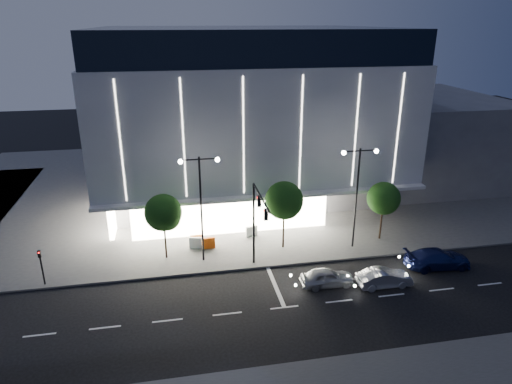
{
  "coord_description": "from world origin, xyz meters",
  "views": [
    {
      "loc": [
        -4.91,
        -27.44,
        18.74
      ],
      "look_at": [
        1.82,
        8.16,
        5.0
      ],
      "focal_mm": 32.0,
      "sensor_mm": 36.0,
      "label": 1
    }
  ],
  "objects_px": {
    "barrier_b": "(196,243)",
    "street_lamp_east": "(358,184)",
    "car_lead": "(327,277)",
    "barrier_a": "(197,241)",
    "tree_left": "(164,215)",
    "ped_signal_far": "(41,264)",
    "car_second": "(384,278)",
    "traffic_mast": "(257,215)",
    "tree_mid": "(284,202)",
    "tree_right": "(384,200)",
    "barrier_d": "(252,231)",
    "street_lamp_west": "(201,194)",
    "car_third": "(438,259)",
    "barrier_c": "(209,243)"
  },
  "relations": [
    {
      "from": "traffic_mast",
      "to": "barrier_c",
      "type": "xyz_separation_m",
      "value": [
        -3.39,
        4.6,
        -4.38
      ]
    },
    {
      "from": "street_lamp_east",
      "to": "tree_right",
      "type": "bearing_deg",
      "value": 18.63
    },
    {
      "from": "car_lead",
      "to": "barrier_d",
      "type": "relative_size",
      "value": 3.66
    },
    {
      "from": "street_lamp_west",
      "to": "street_lamp_east",
      "type": "bearing_deg",
      "value": 0.0
    },
    {
      "from": "traffic_mast",
      "to": "car_lead",
      "type": "distance_m",
      "value": 7.02
    },
    {
      "from": "tree_mid",
      "to": "car_second",
      "type": "relative_size",
      "value": 1.49
    },
    {
      "from": "street_lamp_west",
      "to": "traffic_mast",
      "type": "bearing_deg",
      "value": -33.65
    },
    {
      "from": "traffic_mast",
      "to": "car_third",
      "type": "height_order",
      "value": "traffic_mast"
    },
    {
      "from": "tree_left",
      "to": "barrier_a",
      "type": "relative_size",
      "value": 5.2
    },
    {
      "from": "street_lamp_east",
      "to": "tree_left",
      "type": "relative_size",
      "value": 1.57
    },
    {
      "from": "barrier_a",
      "to": "barrier_d",
      "type": "height_order",
      "value": "same"
    },
    {
      "from": "barrier_c",
      "to": "street_lamp_west",
      "type": "bearing_deg",
      "value": -111.02
    },
    {
      "from": "car_lead",
      "to": "tree_mid",
      "type": "bearing_deg",
      "value": 16.38
    },
    {
      "from": "car_second",
      "to": "barrier_d",
      "type": "height_order",
      "value": "car_second"
    },
    {
      "from": "traffic_mast",
      "to": "barrier_b",
      "type": "relative_size",
      "value": 6.43
    },
    {
      "from": "car_lead",
      "to": "car_third",
      "type": "relative_size",
      "value": 0.76
    },
    {
      "from": "car_third",
      "to": "barrier_a",
      "type": "height_order",
      "value": "car_third"
    },
    {
      "from": "ped_signal_far",
      "to": "tree_mid",
      "type": "relative_size",
      "value": 0.49
    },
    {
      "from": "traffic_mast",
      "to": "barrier_b",
      "type": "xyz_separation_m",
      "value": [
        -4.5,
        4.9,
        -4.38
      ]
    },
    {
      "from": "ped_signal_far",
      "to": "tree_right",
      "type": "bearing_deg",
      "value": 5.14
    },
    {
      "from": "barrier_b",
      "to": "street_lamp_east",
      "type": "bearing_deg",
      "value": 1.66
    },
    {
      "from": "traffic_mast",
      "to": "car_second",
      "type": "relative_size",
      "value": 1.71
    },
    {
      "from": "barrier_a",
      "to": "traffic_mast",
      "type": "bearing_deg",
      "value": -51.71
    },
    {
      "from": "car_lead",
      "to": "traffic_mast",
      "type": "bearing_deg",
      "value": 61.54
    },
    {
      "from": "tree_mid",
      "to": "barrier_a",
      "type": "relative_size",
      "value": 5.59
    },
    {
      "from": "tree_right",
      "to": "car_third",
      "type": "height_order",
      "value": "tree_right"
    },
    {
      "from": "street_lamp_east",
      "to": "barrier_a",
      "type": "distance_m",
      "value": 14.64
    },
    {
      "from": "barrier_c",
      "to": "barrier_a",
      "type": "bearing_deg",
      "value": 141.85
    },
    {
      "from": "traffic_mast",
      "to": "ped_signal_far",
      "type": "distance_m",
      "value": 16.35
    },
    {
      "from": "street_lamp_west",
      "to": "barrier_d",
      "type": "height_order",
      "value": "street_lamp_west"
    },
    {
      "from": "car_second",
      "to": "street_lamp_east",
      "type": "bearing_deg",
      "value": -0.85
    },
    {
      "from": "street_lamp_west",
      "to": "barrier_d",
      "type": "distance_m",
      "value": 7.92
    },
    {
      "from": "street_lamp_west",
      "to": "tree_left",
      "type": "relative_size",
      "value": 1.57
    },
    {
      "from": "tree_mid",
      "to": "barrier_d",
      "type": "relative_size",
      "value": 5.59
    },
    {
      "from": "tree_mid",
      "to": "tree_right",
      "type": "height_order",
      "value": "tree_mid"
    },
    {
      "from": "street_lamp_east",
      "to": "tree_left",
      "type": "height_order",
      "value": "street_lamp_east"
    },
    {
      "from": "ped_signal_far",
      "to": "tree_right",
      "type": "relative_size",
      "value": 0.54
    },
    {
      "from": "traffic_mast",
      "to": "tree_right",
      "type": "height_order",
      "value": "traffic_mast"
    },
    {
      "from": "traffic_mast",
      "to": "barrier_a",
      "type": "height_order",
      "value": "traffic_mast"
    },
    {
      "from": "tree_mid",
      "to": "barrier_d",
      "type": "height_order",
      "value": "tree_mid"
    },
    {
      "from": "tree_right",
      "to": "car_second",
      "type": "relative_size",
      "value": 1.33
    },
    {
      "from": "car_second",
      "to": "barrier_a",
      "type": "bearing_deg",
      "value": 55.85
    },
    {
      "from": "traffic_mast",
      "to": "tree_mid",
      "type": "distance_m",
      "value": 4.82
    },
    {
      "from": "car_lead",
      "to": "barrier_a",
      "type": "relative_size",
      "value": 3.66
    },
    {
      "from": "tree_left",
      "to": "tree_mid",
      "type": "distance_m",
      "value": 10.0
    },
    {
      "from": "traffic_mast",
      "to": "car_third",
      "type": "distance_m",
      "value": 15.15
    },
    {
      "from": "traffic_mast",
      "to": "barrier_b",
      "type": "distance_m",
      "value": 7.96
    },
    {
      "from": "ped_signal_far",
      "to": "tree_right",
      "type": "height_order",
      "value": "tree_right"
    },
    {
      "from": "tree_mid",
      "to": "car_third",
      "type": "height_order",
      "value": "tree_mid"
    },
    {
      "from": "ped_signal_far",
      "to": "car_second",
      "type": "height_order",
      "value": "ped_signal_far"
    }
  ]
}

